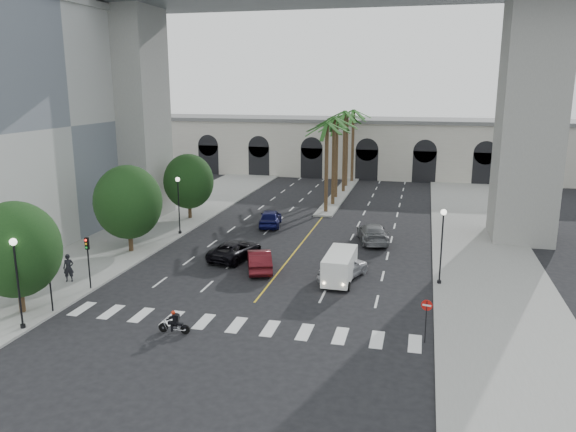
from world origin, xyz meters
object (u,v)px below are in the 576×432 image
object	(u,v)px
motorcycle_rider	(175,323)
do_not_enter_sign	(426,312)
lamp_post_left_far	(179,200)
car_b	(259,260)
car_e	(270,218)
pedestrian_b	(51,263)
pedestrian_a	(69,268)
cargo_van	(340,266)
lamp_post_left_near	(17,276)
traffic_signal_near	(49,274)
car_d	(373,233)
traffic_signal_far	(88,254)
car_c	(235,250)
lamp_post_right	(442,240)
car_a	(343,268)

from	to	relation	value
motorcycle_rider	do_not_enter_sign	size ratio (longest dim) A/B	0.76
lamp_post_left_far	car_b	size ratio (longest dim) A/B	1.11
car_e	do_not_enter_sign	distance (m)	26.79
motorcycle_rider	pedestrian_b	bearing A→B (deg)	150.74
pedestrian_a	do_not_enter_sign	size ratio (longest dim) A/B	0.80
car_b	cargo_van	size ratio (longest dim) A/B	0.98
lamp_post_left_near	traffic_signal_near	world-z (taller)	lamp_post_left_near
traffic_signal_near	car_b	distance (m)	14.57
traffic_signal_near	car_d	distance (m)	26.66
lamp_post_left_near	traffic_signal_far	xyz separation A→B (m)	(0.10, 6.50, -0.71)
lamp_post_left_near	pedestrian_a	xyz separation A→B (m)	(-2.06, 7.32, -2.10)
car_d	car_e	size ratio (longest dim) A/B	1.16
traffic_signal_near	car_d	xyz separation A→B (m)	(17.24, 20.27, -1.69)
lamp_post_left_near	car_d	bearing A→B (deg)	52.71
pedestrian_a	do_not_enter_sign	distance (m)	24.23
car_c	car_e	distance (m)	10.76
lamp_post_right	pedestrian_b	bearing A→B (deg)	-170.25
car_a	pedestrian_b	xyz separation A→B (m)	(-20.39, -4.47, 0.15)
car_a	pedestrian_b	size ratio (longest dim) A/B	2.92
lamp_post_left_far	traffic_signal_far	bearing A→B (deg)	-89.60
car_c	cargo_van	world-z (taller)	cargo_van
lamp_post_left_near	traffic_signal_near	size ratio (longest dim) A/B	1.47
traffic_signal_far	car_d	world-z (taller)	traffic_signal_far
do_not_enter_sign	traffic_signal_near	bearing A→B (deg)	-165.82
car_d	pedestrian_b	world-z (taller)	pedestrian_b
traffic_signal_far	motorcycle_rider	xyz separation A→B (m)	(8.35, -4.82, -1.91)
car_d	car_e	bearing A→B (deg)	-31.03
lamp_post_left_far	motorcycle_rider	distance (m)	21.25
lamp_post_left_near	traffic_signal_near	xyz separation A→B (m)	(0.10, 2.50, -0.71)
traffic_signal_far	lamp_post_left_near	bearing A→B (deg)	-90.88
lamp_post_left_far	do_not_enter_sign	bearing A→B (deg)	-38.22
car_a	car_b	distance (m)	6.31
car_d	car_e	world-z (taller)	car_e
car_a	car_b	world-z (taller)	car_a
car_a	cargo_van	bearing A→B (deg)	97.70
car_e	pedestrian_a	bearing A→B (deg)	53.97
lamp_post_left_far	car_c	world-z (taller)	lamp_post_left_far
traffic_signal_near	motorcycle_rider	distance (m)	8.60
pedestrian_a	do_not_enter_sign	bearing A→B (deg)	-30.94
lamp_post_right	cargo_van	xyz separation A→B (m)	(-6.76, -0.87, -2.07)
traffic_signal_far	car_a	world-z (taller)	traffic_signal_far
pedestrian_a	traffic_signal_far	bearing A→B (deg)	-43.32
lamp_post_left_far	car_b	xyz separation A→B (m)	(9.90, -7.85, -2.43)
car_a	pedestrian_a	size ratio (longest dim) A/B	2.43
lamp_post_left_far	car_d	size ratio (longest dim) A/B	0.95
lamp_post_left_far	pedestrian_a	world-z (taller)	lamp_post_left_far
car_c	traffic_signal_near	bearing A→B (deg)	73.31
lamp_post_left_near	car_e	distance (m)	27.17
car_e	motorcycle_rider	bearing A→B (deg)	83.14
car_a	cargo_van	xyz separation A→B (m)	(-0.17, -0.70, 0.35)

